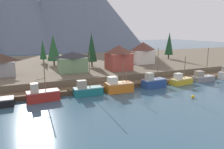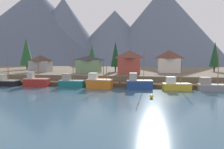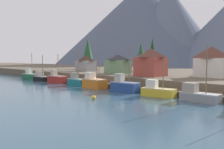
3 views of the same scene
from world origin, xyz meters
name	(u,v)px [view 3 (image 3 of 3)]	position (x,y,z in m)	size (l,w,h in m)	color
ground_plane	(152,84)	(0.00, 20.00, -0.50)	(400.00, 400.00, 1.00)	#335166
dock	(108,85)	(0.00, 1.99, 0.50)	(80.00, 4.00, 1.60)	brown
shoreline_bank	(174,76)	(0.00, 32.00, 1.25)	(400.00, 56.00, 2.50)	brown
mountain_west_peak	(142,25)	(-92.42, 131.46, 36.07)	(153.53, 153.53, 72.14)	#4C566B
mountain_central_peak	(169,27)	(-62.84, 126.72, 30.72)	(86.60, 86.60, 61.44)	slate
fishing_boat_green	(30,76)	(-33.60, -1.68, 1.27)	(6.41, 3.07, 8.89)	#1E5B3D
fishing_boat_black	(42,78)	(-26.14, -1.68, 1.05)	(6.31, 3.07, 8.07)	black
fishing_boat_red	(57,79)	(-17.52, -1.58, 1.24)	(6.38, 2.88, 8.19)	maroon
fishing_boat_teal	(77,81)	(-8.16, -1.39, 1.18)	(6.34, 2.57, 9.60)	#196B70
fishing_boat_orange	(94,82)	(-0.86, -1.80, 1.34)	(6.20, 3.32, 7.25)	#CC6B1E
fishing_boat_blue	(124,86)	(8.75, -1.64, 1.31)	(6.24, 2.99, 9.67)	navy
fishing_boat_yellow	(157,91)	(17.23, -1.78, 1.04)	(6.53, 3.24, 7.29)	gold
fishing_boat_grey	(198,95)	(25.04, -1.43, 1.07)	(6.29, 2.60, 9.18)	gray
house_green	(118,64)	(-7.64, 13.22, 5.36)	(8.03, 4.31, 5.61)	#6B8E66
house_red	(151,62)	(5.60, 11.69, 6.14)	(6.87, 6.38, 7.13)	#9E4238
house_white	(211,62)	(18.17, 18.88, 6.29)	(7.30, 4.86, 7.41)	silver
house_grey	(86,63)	(-25.40, 15.27, 5.44)	(6.90, 4.94, 5.75)	gray
conifer_near_left	(152,53)	(0.12, 19.88, 8.61)	(3.33, 3.33, 10.53)	#4C3823
conifer_near_right	(88,52)	(-37.25, 25.80, 9.73)	(5.33, 5.33, 12.72)	#4C3823
conifer_mid_right	(147,58)	(-12.91, 34.62, 7.17)	(2.46, 2.46, 8.03)	#4C3823
conifer_back_left	(141,55)	(-10.38, 27.60, 8.24)	(4.17, 4.17, 9.87)	#4C3823
channel_buoy	(94,97)	(11.36, -12.31, 0.35)	(0.70, 0.70, 0.70)	gold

